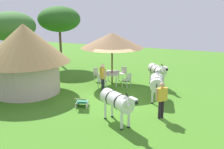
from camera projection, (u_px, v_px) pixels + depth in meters
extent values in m
plane|color=#468424|center=(112.00, 95.00, 14.39)|extent=(36.00, 36.00, 0.00)
cylinder|color=beige|center=(27.00, 77.00, 14.66)|extent=(3.68, 3.68, 1.80)
cone|color=#977A49|center=(24.00, 43.00, 14.16)|extent=(5.05, 5.05, 2.17)
cylinder|color=brown|center=(112.00, 66.00, 16.27)|extent=(0.10, 0.10, 2.37)
cone|color=#94704A|center=(112.00, 40.00, 15.85)|extent=(3.95, 3.95, 0.95)
cube|color=silver|center=(112.00, 73.00, 16.39)|extent=(1.58, 1.16, 0.04)
cylinder|color=silver|center=(105.00, 81.00, 15.91)|extent=(0.06, 0.06, 0.70)
cylinder|color=silver|center=(108.00, 76.00, 17.16)|extent=(0.06, 0.06, 0.70)
cylinder|color=silver|center=(116.00, 81.00, 15.81)|extent=(0.06, 0.06, 0.70)
cylinder|color=silver|center=(119.00, 76.00, 17.05)|extent=(0.06, 0.06, 0.70)
cube|color=silver|center=(127.00, 80.00, 15.75)|extent=(0.54, 0.53, 0.04)
cube|color=silver|center=(129.00, 77.00, 15.57)|extent=(0.43, 0.16, 0.45)
cylinder|color=silver|center=(122.00, 84.00, 15.77)|extent=(0.04, 0.04, 0.45)
cylinder|color=silver|center=(126.00, 82.00, 16.06)|extent=(0.04, 0.04, 0.45)
cylinder|color=silver|center=(127.00, 85.00, 15.55)|extent=(0.04, 0.04, 0.45)
cylinder|color=silver|center=(131.00, 83.00, 15.84)|extent=(0.04, 0.04, 0.45)
cube|color=white|center=(122.00, 73.00, 17.35)|extent=(0.52, 0.53, 0.04)
cube|color=white|center=(124.00, 70.00, 17.43)|extent=(0.15, 0.44, 0.45)
cylinder|color=white|center=(123.00, 78.00, 17.15)|extent=(0.04, 0.04, 0.45)
cylinder|color=white|center=(119.00, 77.00, 17.38)|extent=(0.04, 0.04, 0.45)
cylinder|color=white|center=(126.00, 76.00, 17.43)|extent=(0.04, 0.04, 0.45)
cylinder|color=white|center=(122.00, 76.00, 17.65)|extent=(0.04, 0.04, 0.45)
cube|color=white|center=(98.00, 74.00, 17.09)|extent=(0.51, 0.50, 0.04)
cube|color=white|center=(96.00, 71.00, 17.14)|extent=(0.44, 0.13, 0.45)
cylinder|color=white|center=(102.00, 77.00, 17.20)|extent=(0.04, 0.04, 0.45)
cylinder|color=white|center=(98.00, 79.00, 16.90)|extent=(0.04, 0.04, 0.45)
cylinder|color=white|center=(98.00, 77.00, 17.40)|extent=(0.04, 0.04, 0.45)
cylinder|color=white|center=(94.00, 78.00, 17.09)|extent=(0.04, 0.04, 0.45)
cube|color=white|center=(102.00, 81.00, 15.49)|extent=(0.47, 0.49, 0.04)
cube|color=white|center=(101.00, 78.00, 15.27)|extent=(0.10, 0.44, 0.45)
cylinder|color=white|center=(101.00, 84.00, 15.79)|extent=(0.04, 0.04, 0.45)
cylinder|color=white|center=(107.00, 84.00, 15.60)|extent=(0.04, 0.04, 0.45)
cylinder|color=white|center=(98.00, 85.00, 15.49)|extent=(0.04, 0.04, 0.45)
cylinder|color=white|center=(104.00, 86.00, 15.30)|extent=(0.04, 0.04, 0.45)
cylinder|color=black|center=(102.00, 85.00, 14.90)|extent=(0.12, 0.12, 0.84)
cylinder|color=black|center=(103.00, 85.00, 14.77)|extent=(0.12, 0.12, 0.84)
cube|color=gold|center=(103.00, 73.00, 14.65)|extent=(0.46, 0.47, 0.59)
cylinder|color=tan|center=(101.00, 72.00, 14.88)|extent=(0.09, 0.09, 0.56)
cylinder|color=tan|center=(104.00, 74.00, 14.42)|extent=(0.09, 0.09, 0.56)
sphere|color=tan|center=(103.00, 66.00, 14.54)|extent=(0.23, 0.23, 0.23)
cylinder|color=black|center=(160.00, 110.00, 11.22)|extent=(0.12, 0.12, 0.84)
cylinder|color=black|center=(162.00, 109.00, 11.28)|extent=(0.12, 0.12, 0.84)
cube|color=gold|center=(162.00, 94.00, 11.07)|extent=(0.47, 0.47, 0.59)
cylinder|color=tan|center=(157.00, 95.00, 10.97)|extent=(0.09, 0.09, 0.56)
cylinder|color=tan|center=(167.00, 93.00, 11.16)|extent=(0.09, 0.09, 0.56)
sphere|color=tan|center=(162.00, 85.00, 10.96)|extent=(0.23, 0.23, 0.23)
cube|color=#3B9376|center=(82.00, 102.00, 12.76)|extent=(0.68, 0.66, 0.03)
cube|color=silver|center=(81.00, 99.00, 12.44)|extent=(0.68, 0.66, 0.30)
cube|color=silver|center=(77.00, 104.00, 12.76)|extent=(0.59, 0.22, 0.22)
cube|color=silver|center=(87.00, 104.00, 12.71)|extent=(0.59, 0.22, 0.22)
cylinder|color=silver|center=(157.00, 82.00, 13.36)|extent=(1.53, 0.99, 0.70)
cylinder|color=black|center=(157.00, 84.00, 13.09)|extent=(0.23, 0.71, 0.71)
cylinder|color=black|center=(157.00, 81.00, 13.60)|extent=(0.23, 0.71, 0.71)
cylinder|color=silver|center=(157.00, 76.00, 13.98)|extent=(0.60, 0.43, 0.52)
cube|color=silver|center=(157.00, 72.00, 14.21)|extent=(0.43, 0.26, 0.20)
cube|color=black|center=(157.00, 71.00, 14.39)|extent=(0.14, 0.14, 0.12)
cube|color=black|center=(157.00, 72.00, 13.93)|extent=(0.37, 0.12, 0.28)
cylinder|color=silver|center=(153.00, 90.00, 14.06)|extent=(0.11, 0.11, 0.73)
cylinder|color=black|center=(153.00, 96.00, 14.15)|extent=(0.13, 0.13, 0.06)
cylinder|color=silver|center=(160.00, 91.00, 13.99)|extent=(0.11, 0.11, 0.73)
cylinder|color=black|center=(160.00, 96.00, 14.08)|extent=(0.13, 0.13, 0.06)
cylinder|color=silver|center=(152.00, 97.00, 13.04)|extent=(0.11, 0.11, 0.73)
cylinder|color=black|center=(152.00, 103.00, 13.13)|extent=(0.13, 0.13, 0.06)
cylinder|color=silver|center=(160.00, 97.00, 12.98)|extent=(0.11, 0.11, 0.73)
cylinder|color=black|center=(160.00, 103.00, 13.06)|extent=(0.13, 0.13, 0.06)
cylinder|color=black|center=(157.00, 88.00, 12.67)|extent=(0.24, 0.10, 0.53)
cylinder|color=silver|center=(117.00, 100.00, 10.63)|extent=(1.47, 1.74, 0.66)
cylinder|color=black|center=(112.00, 98.00, 10.89)|extent=(0.60, 0.44, 0.67)
cylinder|color=black|center=(121.00, 102.00, 10.39)|extent=(0.60, 0.44, 0.67)
cylinder|color=silver|center=(129.00, 102.00, 9.91)|extent=(0.55, 0.61, 0.50)
cube|color=silver|center=(133.00, 100.00, 9.65)|extent=(0.37, 0.43, 0.20)
cube|color=black|center=(136.00, 103.00, 9.51)|extent=(0.17, 0.17, 0.12)
cube|color=black|center=(129.00, 97.00, 9.86)|extent=(0.24, 0.33, 0.28)
cylinder|color=silver|center=(129.00, 119.00, 10.38)|extent=(0.11, 0.11, 0.79)
cylinder|color=black|center=(129.00, 127.00, 10.47)|extent=(0.13, 0.13, 0.06)
cylinder|color=silver|center=(122.00, 121.00, 10.19)|extent=(0.11, 0.11, 0.79)
cylinder|color=black|center=(122.00, 129.00, 10.28)|extent=(0.13, 0.13, 0.06)
cylinder|color=silver|center=(112.00, 109.00, 11.39)|extent=(0.11, 0.11, 0.79)
cylinder|color=black|center=(112.00, 116.00, 11.48)|extent=(0.13, 0.13, 0.06)
cylinder|color=silver|center=(105.00, 111.00, 11.20)|extent=(0.11, 0.11, 0.79)
cylinder|color=black|center=(105.00, 118.00, 11.29)|extent=(0.13, 0.13, 0.06)
cylinder|color=black|center=(106.00, 97.00, 11.36)|extent=(0.17, 0.22, 0.53)
cylinder|color=silver|center=(157.00, 70.00, 15.95)|extent=(1.51, 1.41, 0.62)
cylinder|color=black|center=(155.00, 69.00, 16.22)|extent=(0.47, 0.53, 0.63)
cylinder|color=black|center=(159.00, 71.00, 15.71)|extent=(0.47, 0.53, 0.63)
cylinder|color=silver|center=(163.00, 70.00, 15.23)|extent=(0.58, 0.55, 0.48)
cube|color=silver|center=(165.00, 68.00, 14.93)|extent=(0.42, 0.40, 0.20)
cube|color=black|center=(167.00, 70.00, 14.77)|extent=(0.17, 0.17, 0.12)
cube|color=black|center=(163.00, 67.00, 15.18)|extent=(0.31, 0.27, 0.28)
cylinder|color=silver|center=(163.00, 82.00, 15.64)|extent=(0.11, 0.11, 0.77)
cylinder|color=black|center=(163.00, 87.00, 15.73)|extent=(0.13, 0.13, 0.06)
cylinder|color=silver|center=(158.00, 82.00, 15.55)|extent=(0.11, 0.11, 0.77)
cylinder|color=black|center=(158.00, 88.00, 15.64)|extent=(0.13, 0.13, 0.06)
cylinder|color=silver|center=(155.00, 77.00, 16.67)|extent=(0.11, 0.11, 0.77)
cylinder|color=black|center=(155.00, 82.00, 16.76)|extent=(0.13, 0.13, 0.06)
cylinder|color=silver|center=(150.00, 78.00, 16.57)|extent=(0.11, 0.11, 0.77)
cylinder|color=black|center=(150.00, 83.00, 16.66)|extent=(0.13, 0.13, 0.06)
cylinder|color=black|center=(152.00, 69.00, 16.69)|extent=(0.21, 0.19, 0.53)
cylinder|color=brown|center=(14.00, 57.00, 18.88)|extent=(0.19, 0.19, 2.54)
ellipsoid|color=#386F2C|center=(11.00, 26.00, 18.31)|extent=(3.56, 3.56, 2.14)
cylinder|color=brown|center=(61.00, 49.00, 21.26)|extent=(0.19, 0.19, 2.97)
ellipsoid|color=#27611C|center=(59.00, 19.00, 20.64)|extent=(3.45, 3.45, 2.07)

